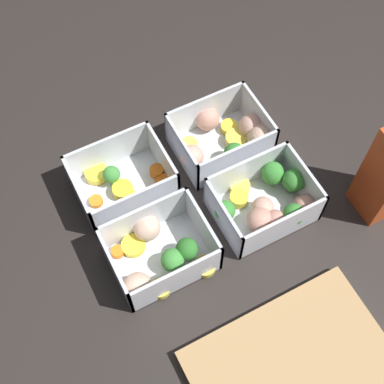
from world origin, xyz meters
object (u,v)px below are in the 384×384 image
(container_near_right, at_px, (122,182))
(container_far_left, at_px, (268,203))
(container_far_right, at_px, (158,255))
(container_near_left, at_px, (228,137))

(container_near_right, xyz_separation_m, container_far_left, (-0.19, 0.15, 0.00))
(container_near_right, bearing_deg, container_far_right, 88.40)
(container_near_right, distance_m, container_far_right, 0.15)
(container_far_right, bearing_deg, container_near_left, -145.04)
(container_near_right, height_order, container_far_left, same)
(container_near_left, xyz_separation_m, container_far_right, (0.20, 0.14, 0.00))
(container_near_left, xyz_separation_m, container_far_left, (0.00, 0.14, 0.00))
(container_near_left, height_order, container_far_right, same)
(container_near_left, relative_size, container_far_right, 1.13)
(container_near_left, distance_m, container_near_right, 0.20)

